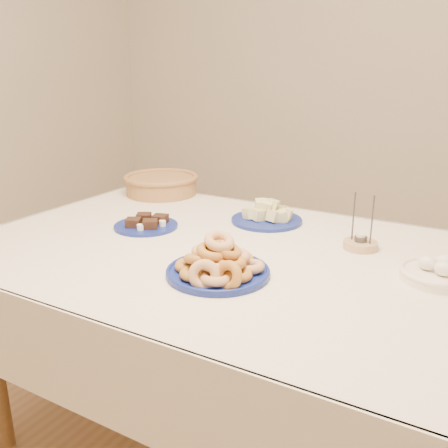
{
  "coord_description": "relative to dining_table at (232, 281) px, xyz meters",
  "views": [
    {
      "loc": [
        0.71,
        -1.27,
        1.3
      ],
      "look_at": [
        0.0,
        -0.05,
        0.85
      ],
      "focal_mm": 40.0,
      "sensor_mm": 36.0,
      "label": 1
    }
  ],
  "objects": [
    {
      "name": "ground",
      "position": [
        0.0,
        0.0,
        -0.64
      ],
      "size": [
        5.0,
        5.0,
        0.0
      ],
      "primitive_type": "plane",
      "color": "brown",
      "rests_on": "ground"
    },
    {
      "name": "dining_table",
      "position": [
        0.0,
        0.0,
        0.0
      ],
      "size": [
        1.71,
        1.11,
        0.75
      ],
      "color": "brown",
      "rests_on": "ground"
    },
    {
      "name": "donut_platter",
      "position": [
        0.06,
        -0.19,
        0.14
      ],
      "size": [
        0.36,
        0.36,
        0.13
      ],
      "rotation": [
        0.0,
        0.0,
        0.31
      ],
      "color": "navy",
      "rests_on": "dining_table"
    },
    {
      "name": "melon_plate",
      "position": [
        -0.03,
        0.33,
        0.13
      ],
      "size": [
        0.29,
        0.29,
        0.09
      ],
      "rotation": [
        0.0,
        0.0,
        -0.11
      ],
      "color": "navy",
      "rests_on": "dining_table"
    },
    {
      "name": "brownie_plate",
      "position": [
        -0.38,
        0.05,
        0.12
      ],
      "size": [
        0.29,
        0.29,
        0.04
      ],
      "rotation": [
        0.0,
        0.0,
        0.38
      ],
      "color": "navy",
      "rests_on": "dining_table"
    },
    {
      "name": "wicker_basket",
      "position": [
        -0.62,
        0.46,
        0.15
      ],
      "size": [
        0.41,
        0.41,
        0.09
      ],
      "rotation": [
        0.0,
        0.0,
        0.29
      ],
      "color": "brown",
      "rests_on": "dining_table"
    },
    {
      "name": "candle_holder",
      "position": [
        0.34,
        0.21,
        0.12
      ],
      "size": [
        0.12,
        0.12,
        0.18
      ],
      "rotation": [
        0.0,
        0.0,
        -0.18
      ],
      "color": "tan",
      "rests_on": "dining_table"
    },
    {
      "name": "egg_bowl",
      "position": [
        0.59,
        0.08,
        0.13
      ],
      "size": [
        0.24,
        0.24,
        0.07
      ],
      "rotation": [
        0.0,
        0.0,
        -0.22
      ],
      "color": "white",
      "rests_on": "dining_table"
    }
  ]
}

